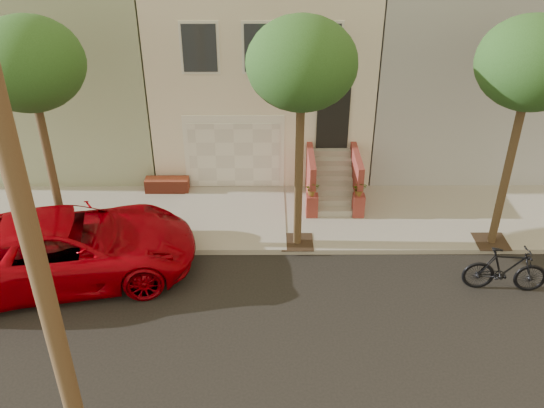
{
  "coord_description": "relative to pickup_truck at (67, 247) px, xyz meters",
  "views": [
    {
      "loc": [
        0.22,
        -9.74,
        9.51
      ],
      "look_at": [
        0.29,
        3.0,
        1.94
      ],
      "focal_mm": 38.59,
      "sensor_mm": 36.0,
      "label": 1
    }
  ],
  "objects": [
    {
      "name": "ground",
      "position": [
        4.97,
        -2.59,
        -0.91
      ],
      "size": [
        90.0,
        90.0,
        0.0
      ],
      "primitive_type": "plane",
      "color": "black",
      "rests_on": "ground"
    },
    {
      "name": "sidewalk",
      "position": [
        4.97,
        2.76,
        -0.83
      ],
      "size": [
        40.0,
        3.7,
        0.15
      ],
      "primitive_type": "cube",
      "color": "gray",
      "rests_on": "ground"
    },
    {
      "name": "house_row",
      "position": [
        4.97,
        8.59,
        2.74
      ],
      "size": [
        33.1,
        11.7,
        7.0
      ],
      "color": "beige",
      "rests_on": "sidewalk"
    },
    {
      "name": "tree_left",
      "position": [
        -0.53,
        1.31,
        4.35
      ],
      "size": [
        2.7,
        2.57,
        6.3
      ],
      "color": "#2D2116",
      "rests_on": "sidewalk"
    },
    {
      "name": "tree_mid",
      "position": [
        5.97,
        1.31,
        4.35
      ],
      "size": [
        2.7,
        2.57,
        6.3
      ],
      "color": "#2D2116",
      "rests_on": "sidewalk"
    },
    {
      "name": "tree_right",
      "position": [
        11.47,
        1.31,
        4.35
      ],
      "size": [
        2.7,
        2.57,
        6.3
      ],
      "color": "#2D2116",
      "rests_on": "sidewalk"
    },
    {
      "name": "pickup_truck",
      "position": [
        0.0,
        0.0,
        0.0
      ],
      "size": [
        6.98,
        4.24,
        1.81
      ],
      "primitive_type": "imported",
      "rotation": [
        0.0,
        0.0,
        1.77
      ],
      "color": "#9A000A",
      "rests_on": "ground"
    },
    {
      "name": "motorcycle",
      "position": [
        11.11,
        -0.63,
        -0.28
      ],
      "size": [
        2.14,
        0.78,
        1.26
      ],
      "primitive_type": "imported",
      "rotation": [
        0.0,
        0.0,
        1.48
      ],
      "color": "black",
      "rests_on": "ground"
    }
  ]
}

